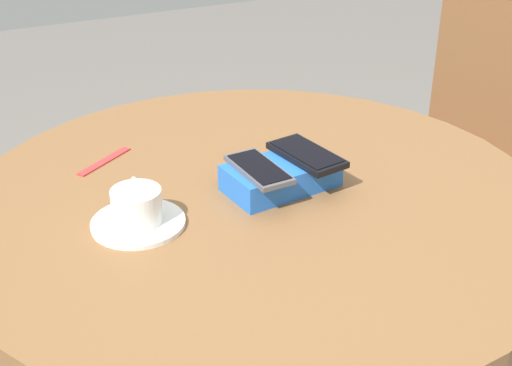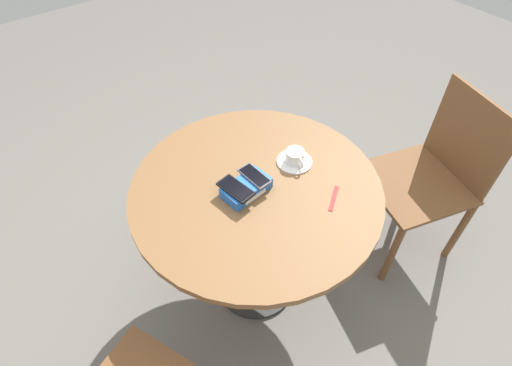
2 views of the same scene
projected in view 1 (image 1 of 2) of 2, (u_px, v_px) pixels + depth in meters
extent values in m
cylinder|color=brown|center=(256.00, 201.00, 1.20)|extent=(0.99, 0.99, 0.03)
cube|color=blue|center=(281.00, 176.00, 1.20)|extent=(0.20, 0.12, 0.05)
cube|color=white|center=(264.00, 168.00, 1.24)|extent=(0.10, 0.01, 0.02)
cube|color=black|center=(305.00, 154.00, 1.21)|extent=(0.09, 0.15, 0.01)
cube|color=black|center=(305.00, 151.00, 1.21)|extent=(0.08, 0.14, 0.00)
cube|color=#515156|center=(261.00, 169.00, 1.16)|extent=(0.07, 0.14, 0.01)
cube|color=black|center=(261.00, 166.00, 1.16)|extent=(0.06, 0.12, 0.00)
cylinder|color=white|center=(138.00, 223.00, 1.10)|extent=(0.15, 0.15, 0.01)
cylinder|color=white|center=(137.00, 206.00, 1.09)|extent=(0.08, 0.08, 0.05)
cylinder|color=olive|center=(136.00, 194.00, 1.08)|extent=(0.07, 0.07, 0.00)
torus|color=white|center=(135.00, 193.00, 1.12)|extent=(0.02, 0.05, 0.05)
cube|color=red|center=(104.00, 161.00, 1.30)|extent=(0.12, 0.09, 0.00)
cube|color=brown|center=(453.00, 190.00, 1.87)|extent=(0.51, 0.51, 0.02)
cube|color=brown|center=(499.00, 84.00, 1.88)|extent=(0.16, 0.35, 0.46)
cylinder|color=brown|center=(356.00, 264.00, 1.96)|extent=(0.04, 0.04, 0.43)
cylinder|color=brown|center=(472.00, 317.00, 1.76)|extent=(0.04, 0.04, 0.43)
cylinder|color=brown|center=(419.00, 216.00, 2.19)|extent=(0.04, 0.04, 0.43)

